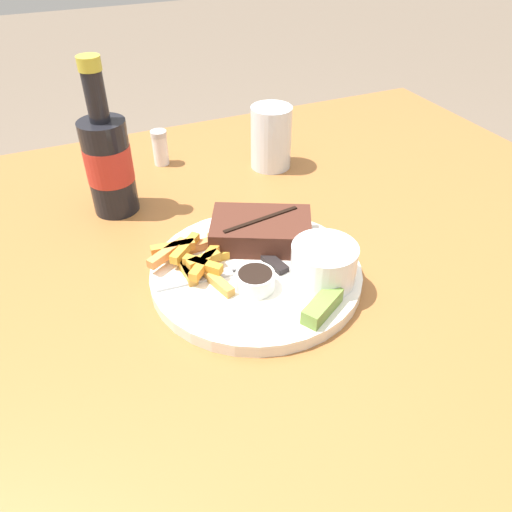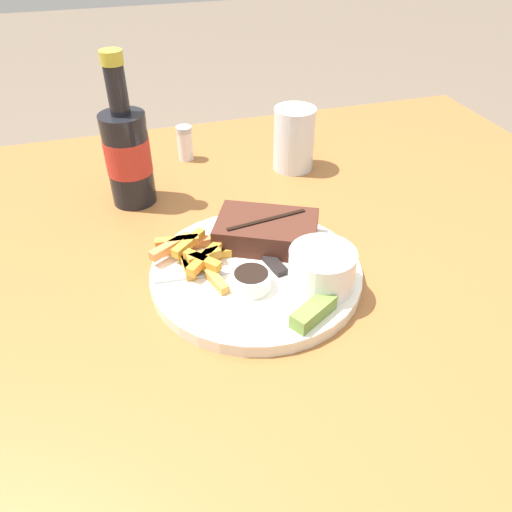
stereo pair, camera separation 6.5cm
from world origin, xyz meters
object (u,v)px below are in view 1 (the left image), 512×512
object	(u,v)px
dipping_sauce_cup	(255,280)
pickle_spear	(322,306)
dinner_plate	(256,273)
drinking_glass	(271,138)
fork_utensil	(202,278)
beer_bottle	(108,161)
steak_portion	(261,230)
knife_utensil	(257,250)
coleslaw_cup	(324,262)
salt_shaker	(160,147)

from	to	relation	value
dipping_sauce_cup	pickle_spear	bearing A→B (deg)	-53.26
dinner_plate	dipping_sauce_cup	size ratio (longest dim) A/B	5.71
dipping_sauce_cup	drinking_glass	size ratio (longest dim) A/B	0.44
fork_utensil	drinking_glass	size ratio (longest dim) A/B	1.19
beer_bottle	drinking_glass	size ratio (longest dim) A/B	2.14
drinking_glass	steak_portion	bearing A→B (deg)	-118.22
pickle_spear	knife_utensil	size ratio (longest dim) A/B	0.40
dinner_plate	dipping_sauce_cup	distance (m)	0.05
coleslaw_cup	salt_shaker	xyz separation A→B (m)	(-0.09, 0.44, -0.01)
beer_bottle	drinking_glass	world-z (taller)	beer_bottle
pickle_spear	salt_shaker	xyz separation A→B (m)	(-0.06, 0.49, 0.00)
steak_portion	knife_utensil	size ratio (longest dim) A/B	1.00
knife_utensil	dinner_plate	bearing A→B (deg)	142.82
steak_portion	coleslaw_cup	world-z (taller)	coleslaw_cup
knife_utensil	drinking_glass	size ratio (longest dim) A/B	1.46
coleslaw_cup	knife_utensil	world-z (taller)	coleslaw_cup
drinking_glass	salt_shaker	world-z (taller)	drinking_glass
dinner_plate	beer_bottle	xyz separation A→B (m)	(-0.14, 0.25, 0.08)
coleslaw_cup	pickle_spear	world-z (taller)	coleslaw_cup
pickle_spear	fork_utensil	distance (m)	0.16
pickle_spear	drinking_glass	bearing A→B (deg)	73.14
salt_shaker	fork_utensil	bearing A→B (deg)	-97.27
salt_shaker	knife_utensil	bearing A→B (deg)	-83.23
dinner_plate	coleslaw_cup	size ratio (longest dim) A/B	3.36
dinner_plate	steak_portion	bearing A→B (deg)	59.38
steak_portion	beer_bottle	size ratio (longest dim) A/B	0.68
beer_bottle	drinking_glass	distance (m)	0.30
pickle_spear	knife_utensil	bearing A→B (deg)	98.63
beer_bottle	knife_utensil	bearing A→B (deg)	-55.56
salt_shaker	steak_portion	bearing A→B (deg)	-80.09
steak_portion	coleslaw_cup	distance (m)	0.12
dinner_plate	steak_portion	size ratio (longest dim) A/B	1.71
dinner_plate	fork_utensil	distance (m)	0.07
fork_utensil	beer_bottle	world-z (taller)	beer_bottle
knife_utensil	beer_bottle	world-z (taller)	beer_bottle
pickle_spear	salt_shaker	bearing A→B (deg)	97.31
salt_shaker	coleslaw_cup	bearing A→B (deg)	-77.88
drinking_glass	dipping_sauce_cup	bearing A→B (deg)	-118.30
dipping_sauce_cup	fork_utensil	world-z (taller)	dipping_sauce_cup
knife_utensil	drinking_glass	bearing A→B (deg)	-40.99
steak_portion	salt_shaker	bearing A→B (deg)	99.91
beer_bottle	salt_shaker	world-z (taller)	beer_bottle
knife_utensil	salt_shaker	bearing A→B (deg)	-5.13
fork_utensil	dipping_sauce_cup	bearing A→B (deg)	-32.39
knife_utensil	steak_portion	bearing A→B (deg)	-50.19
steak_portion	pickle_spear	world-z (taller)	steak_portion
dipping_sauce_cup	fork_utensil	distance (m)	0.07
beer_bottle	coleslaw_cup	bearing A→B (deg)	-56.72
dipping_sauce_cup	beer_bottle	world-z (taller)	beer_bottle
steak_portion	fork_utensil	world-z (taller)	steak_portion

